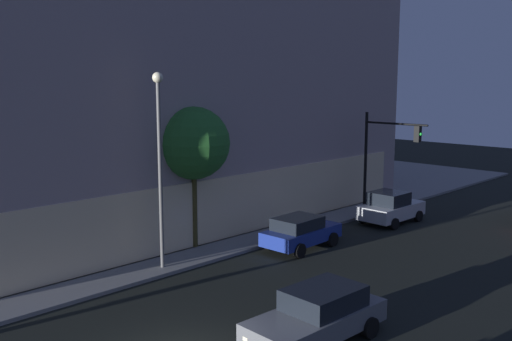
{
  "coord_description": "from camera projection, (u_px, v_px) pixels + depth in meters",
  "views": [
    {
      "loc": [
        -8.92,
        -11.77,
        7.89
      ],
      "look_at": [
        5.01,
        2.01,
        4.79
      ],
      "focal_mm": 39.8,
      "sensor_mm": 36.0,
      "label": 1
    }
  ],
  "objects": [
    {
      "name": "car_blue",
      "position": [
        300.0,
        232.0,
        26.91
      ],
      "size": [
        4.16,
        2.14,
        1.56
      ],
      "color": "navy",
      "rests_on": "ground"
    },
    {
      "name": "traffic_light_far_corner",
      "position": [
        385.0,
        148.0,
        33.26
      ],
      "size": [
        0.32,
        4.06,
        5.91
      ],
      "color": "black",
      "rests_on": "sidewalk_corner"
    },
    {
      "name": "street_lamp_sidewalk",
      "position": [
        160.0,
        147.0,
        23.08
      ],
      "size": [
        0.44,
        0.44,
        8.1
      ],
      "color": "#5F5F5F",
      "rests_on": "sidewalk_corner"
    },
    {
      "name": "modern_building",
      "position": [
        97.0,
        71.0,
        37.08
      ],
      "size": [
        29.82,
        27.42,
        17.27
      ],
      "color": "#4C4C51",
      "rests_on": "ground"
    },
    {
      "name": "sidewalk_tree",
      "position": [
        194.0,
        143.0,
        26.07
      ],
      "size": [
        3.37,
        3.37,
        6.6
      ],
      "color": "#48411E",
      "rests_on": "sidewalk_corner"
    },
    {
      "name": "car_grey",
      "position": [
        318.0,
        315.0,
        17.25
      ],
      "size": [
        4.81,
        2.28,
        1.65
      ],
      "color": "slate",
      "rests_on": "ground"
    },
    {
      "name": "car_silver",
      "position": [
        391.0,
        207.0,
        31.83
      ],
      "size": [
        4.08,
        2.28,
        1.78
      ],
      "color": "#B7BABF",
      "rests_on": "ground"
    }
  ]
}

